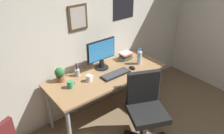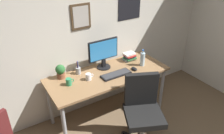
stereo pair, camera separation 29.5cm
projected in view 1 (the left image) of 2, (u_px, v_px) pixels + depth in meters
wall_back at (84, 29)px, 3.07m from camera, size 4.40×0.10×2.60m
desk at (108, 78)px, 3.13m from camera, size 1.72×0.68×0.75m
office_chair at (145, 105)px, 2.84m from camera, size 0.61×0.61×0.95m
monitor at (101, 53)px, 3.12m from camera, size 0.46×0.20×0.43m
keyboard at (116, 74)px, 3.06m from camera, size 0.43×0.15×0.03m
computer_mouse at (132, 68)px, 3.21m from camera, size 0.06×0.11×0.04m
water_bottle at (139, 57)px, 3.30m from camera, size 0.07×0.07×0.25m
coffee_mug_near at (70, 84)px, 2.77m from camera, size 0.11×0.07×0.09m
coffee_mug_far at (89, 78)px, 2.90m from camera, size 0.11×0.08×0.09m
potted_plant at (60, 74)px, 2.88m from camera, size 0.13×0.13×0.20m
pen_cup at (77, 72)px, 3.02m from camera, size 0.07×0.07×0.20m
book_stack_left at (126, 56)px, 3.46m from camera, size 0.19×0.15×0.12m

